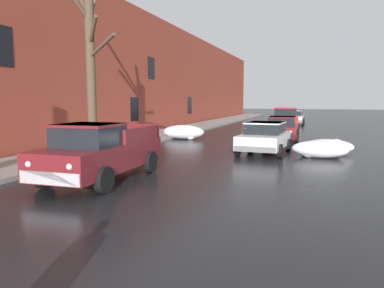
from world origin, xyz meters
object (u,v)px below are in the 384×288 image
(sedan_silver_queued_behind_truck, at_px, (294,117))
(suv_red_parked_far_down_block, at_px, (285,118))
(bare_tree_second_along_sidewalk, at_px, (90,66))
(sedan_maroon_parked_kerbside_mid, at_px, (282,128))
(fire_hydrant, at_px, (83,155))
(sedan_white_parked_kerbside_close, at_px, (265,137))
(pickup_truck_maroon_approaching_near_lane, at_px, (100,152))

(sedan_silver_queued_behind_truck, bearing_deg, suv_red_parked_far_down_block, -91.83)
(bare_tree_second_along_sidewalk, relative_size, suv_red_parked_far_down_block, 1.56)
(sedan_maroon_parked_kerbside_mid, xyz_separation_m, fire_hydrant, (-6.28, -11.22, -0.40))
(suv_red_parked_far_down_block, xyz_separation_m, sedan_silver_queued_behind_truck, (0.24, 7.38, -0.24))
(sedan_silver_queued_behind_truck, bearing_deg, sedan_white_parked_kerbside_close, -89.98)
(sedan_white_parked_kerbside_close, bearing_deg, sedan_silver_queued_behind_truck, 90.02)
(pickup_truck_maroon_approaching_near_lane, distance_m, sedan_maroon_parked_kerbside_mid, 14.10)
(bare_tree_second_along_sidewalk, bearing_deg, sedan_silver_queued_behind_truck, 75.49)
(pickup_truck_maroon_approaching_near_lane, xyz_separation_m, fire_hydrant, (-2.23, 2.28, -0.52))
(fire_hydrant, bearing_deg, sedan_silver_queued_behind_truck, 76.78)
(sedan_white_parked_kerbside_close, distance_m, sedan_maroon_parked_kerbside_mid, 6.05)
(bare_tree_second_along_sidewalk, height_order, sedan_silver_queued_behind_truck, bare_tree_second_along_sidewalk)
(sedan_white_parked_kerbside_close, xyz_separation_m, sedan_silver_queued_behind_truck, (-0.01, 20.72, 0.00))
(sedan_white_parked_kerbside_close, relative_size, fire_hydrant, 5.59)
(pickup_truck_maroon_approaching_near_lane, distance_m, sedan_white_parked_kerbside_close, 8.39)
(suv_red_parked_far_down_block, xyz_separation_m, fire_hydrant, (-5.85, -18.51, -0.63))
(suv_red_parked_far_down_block, bearing_deg, bare_tree_second_along_sidewalk, -109.55)
(bare_tree_second_along_sidewalk, distance_m, sedan_maroon_parked_kerbside_mid, 12.44)
(pickup_truck_maroon_approaching_near_lane, distance_m, fire_hydrant, 3.23)
(bare_tree_second_along_sidewalk, relative_size, fire_hydrant, 10.52)
(pickup_truck_maroon_approaching_near_lane, relative_size, sedan_maroon_parked_kerbside_mid, 1.25)
(sedan_maroon_parked_kerbside_mid, height_order, fire_hydrant, sedan_maroon_parked_kerbside_mid)
(bare_tree_second_along_sidewalk, height_order, suv_red_parked_far_down_block, bare_tree_second_along_sidewalk)
(pickup_truck_maroon_approaching_near_lane, relative_size, sedan_white_parked_kerbside_close, 1.26)
(sedan_silver_queued_behind_truck, relative_size, fire_hydrant, 5.81)
(sedan_maroon_parked_kerbside_mid, height_order, sedan_silver_queued_behind_truck, same)
(suv_red_parked_far_down_block, bearing_deg, fire_hydrant, -107.53)
(fire_hydrant, bearing_deg, suv_red_parked_far_down_block, 72.47)
(bare_tree_second_along_sidewalk, distance_m, pickup_truck_maroon_approaching_near_lane, 5.16)
(sedan_white_parked_kerbside_close, relative_size, sedan_maroon_parked_kerbside_mid, 0.99)
(pickup_truck_maroon_approaching_near_lane, xyz_separation_m, sedan_maroon_parked_kerbside_mid, (4.05, 13.50, -0.13))
(fire_hydrant, bearing_deg, bare_tree_second_along_sidewalk, 106.20)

